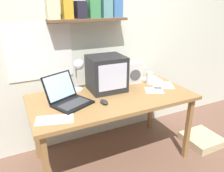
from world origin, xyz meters
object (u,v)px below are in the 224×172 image
juice_glass (149,79)px  corner_desk (112,101)px  printed_handout (154,90)px  floor_cushion (201,139)px  space_heater (134,73)px  open_notebook (151,79)px  crt_monitor (106,73)px  computer_mouse (104,102)px  loose_paper_near_laptop (163,85)px  loose_paper_near_monitor (55,120)px  laptop (67,96)px  desk_lamp (78,69)px

juice_glass → corner_desk: bearing=-167.4°
printed_handout → floor_cushion: printed_handout is taller
space_heater → open_notebook: space_heater is taller
crt_monitor → printed_handout: (0.43, -0.24, -0.18)m
corner_desk → juice_glass: bearing=12.6°
computer_mouse → open_notebook: 0.85m
crt_monitor → loose_paper_near_laptop: 0.65m
crt_monitor → loose_paper_near_monitor: (-0.62, -0.39, -0.18)m
crt_monitor → floor_cushion: crt_monitor is taller
laptop → desk_lamp: (0.18, 0.20, 0.18)m
space_heater → loose_paper_near_laptop: bearing=-32.5°
desk_lamp → loose_paper_near_monitor: desk_lamp is taller
corner_desk → space_heater: 0.48m
desk_lamp → printed_handout: 0.81m
computer_mouse → printed_handout: bearing=5.3°
laptop → corner_desk: bearing=-29.0°
open_notebook → corner_desk: bearing=-159.6°
printed_handout → desk_lamp: bearing=156.2°
corner_desk → loose_paper_near_monitor: (-0.61, -0.23, 0.06)m
juice_glass → open_notebook: bearing=47.7°
space_heater → juice_glass: bearing=-29.9°
computer_mouse → crt_monitor: bearing=61.7°
computer_mouse → loose_paper_near_monitor: size_ratio=0.34×
desk_lamp → laptop: bearing=-143.8°
juice_glass → loose_paper_near_laptop: juice_glass is taller
loose_paper_near_monitor → space_heater: bearing=25.1°
laptop → open_notebook: 1.09m
space_heater → printed_handout: size_ratio=0.97×
desk_lamp → printed_handout: size_ratio=1.44×
crt_monitor → loose_paper_near_monitor: bearing=-146.5°
loose_paper_near_laptop → laptop: bearing=178.8°
space_heater → computer_mouse: (-0.52, -0.36, -0.10)m
crt_monitor → space_heater: size_ratio=1.58×
space_heater → loose_paper_near_monitor: 1.10m
crt_monitor → computer_mouse: bearing=-116.9°
corner_desk → crt_monitor: size_ratio=4.32×
laptop → computer_mouse: (0.29, -0.16, -0.05)m
computer_mouse → open_notebook: (0.77, 0.37, -0.01)m
juice_glass → open_notebook: 0.17m
desk_lamp → loose_paper_near_laptop: size_ratio=1.16×
loose_paper_near_monitor → open_notebook: bearing=20.6°
corner_desk → computer_mouse: bearing=-137.3°
open_notebook → desk_lamp: bearing=180.0°
open_notebook → computer_mouse: bearing=-154.6°
space_heater → loose_paper_near_laptop: 0.35m
desk_lamp → loose_paper_near_monitor: size_ratio=1.07×
printed_handout → computer_mouse: bearing=-174.7°
computer_mouse → loose_paper_near_laptop: bearing=10.5°
computer_mouse → printed_handout: computer_mouse is taller
desk_lamp → crt_monitor: bearing=-27.4°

